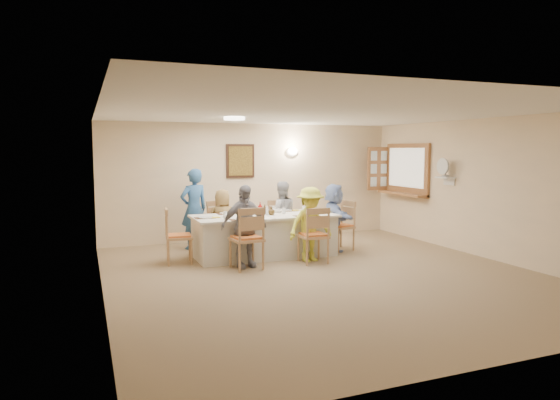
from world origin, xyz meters
name	(u,v)px	position (x,y,z in m)	size (l,w,h in m)	color
ground	(325,275)	(0.00, 0.00, 0.00)	(7.00, 7.00, 0.00)	brown
room_walls	(326,178)	(0.00, 0.00, 1.51)	(7.00, 7.00, 7.00)	beige
wall_picture	(240,161)	(-0.30, 3.46, 1.70)	(0.62, 0.05, 0.72)	#321B11
wall_sconce	(292,151)	(0.90, 3.44, 1.90)	(0.26, 0.09, 0.18)	white
ceiling_light	(234,119)	(-1.00, 1.50, 2.47)	(0.36, 0.36, 0.05)	white
serving_hatch	(407,170)	(3.21, 2.40, 1.50)	(0.06, 1.50, 1.15)	#986237
hatch_sill	(402,194)	(3.09, 2.40, 0.97)	(0.30, 1.50, 0.05)	#986237
shutter_door	(378,169)	(2.95, 3.16, 1.50)	(0.55, 0.04, 1.00)	#986237
fan_shelf	(445,178)	(3.13, 1.05, 1.40)	(0.22, 0.36, 0.03)	white
desk_fan	(444,170)	(3.10, 1.05, 1.55)	(0.30, 0.30, 0.28)	#A5A5A8
dining_table	(265,236)	(-0.40, 1.66, 0.38)	(2.59, 1.10, 0.76)	silver
chair_back_left	(221,226)	(-1.00, 2.46, 0.48)	(0.46, 0.46, 0.96)	tan
chair_back_right	(279,223)	(0.20, 2.46, 0.46)	(0.44, 0.44, 0.92)	tan
chair_front_left	(246,238)	(-1.00, 0.86, 0.52)	(0.49, 0.49, 1.03)	tan
chair_front_right	(313,235)	(0.20, 0.86, 0.49)	(0.47, 0.47, 0.98)	tan
chair_left_end	(179,236)	(-1.95, 1.66, 0.48)	(0.46, 0.46, 0.96)	tan
chair_right_end	(340,226)	(1.15, 1.66, 0.48)	(0.46, 0.46, 0.96)	tan
diner_back_left	(223,220)	(-1.00, 2.34, 0.60)	(0.63, 0.45, 1.20)	olive
diner_back_right	(281,214)	(0.20, 2.34, 0.66)	(0.73, 0.62, 1.32)	#A6A6AD
diner_front_left	(244,226)	(-1.00, 0.98, 0.69)	(0.84, 0.43, 1.37)	gray
diner_front_right	(310,224)	(0.20, 0.98, 0.65)	(0.90, 0.60, 1.30)	#E1E543
diner_right_end	(334,217)	(1.02, 1.66, 0.65)	(0.60, 1.25, 1.30)	#879FD4
caregiver	(194,209)	(-1.45, 2.81, 0.79)	(0.66, 0.52, 1.57)	#305E98
placemat_fl	(240,219)	(-1.00, 1.24, 0.76)	(0.33, 0.25, 0.01)	#472B19
plate_fl	(239,219)	(-1.00, 1.24, 0.77)	(0.25, 0.25, 0.02)	white
napkin_fl	(251,219)	(-0.82, 1.19, 0.77)	(0.14, 0.14, 0.01)	yellow
placemat_fr	(304,216)	(0.20, 1.24, 0.76)	(0.34, 0.25, 0.01)	#472B19
plate_fr	(304,215)	(0.20, 1.24, 0.77)	(0.26, 0.26, 0.02)	white
napkin_fr	(314,216)	(0.38, 1.19, 0.77)	(0.15, 0.15, 0.01)	yellow
placemat_bl	(226,214)	(-1.00, 2.08, 0.76)	(0.34, 0.25, 0.01)	#472B19
plate_bl	(226,213)	(-1.00, 2.08, 0.77)	(0.24, 0.24, 0.02)	white
napkin_bl	(236,213)	(-0.82, 2.03, 0.77)	(0.14, 0.14, 0.01)	yellow
placemat_br	(286,211)	(0.20, 2.08, 0.76)	(0.37, 0.28, 0.01)	#472B19
plate_br	(286,210)	(0.20, 2.08, 0.77)	(0.23, 0.23, 0.01)	white
napkin_br	(296,210)	(0.38, 2.03, 0.77)	(0.13, 0.13, 0.01)	yellow
placemat_le	(205,218)	(-1.50, 1.66, 0.76)	(0.34, 0.25, 0.01)	#472B19
plate_le	(205,217)	(-1.50, 1.66, 0.77)	(0.26, 0.26, 0.02)	white
napkin_le	(216,217)	(-1.32, 1.61, 0.77)	(0.14, 0.14, 0.01)	yellow
placemat_re	(320,212)	(0.72, 1.66, 0.76)	(0.36, 0.27, 0.01)	#472B19
plate_re	(320,211)	(0.72, 1.66, 0.77)	(0.23, 0.23, 0.01)	white
napkin_re	(330,211)	(0.90, 1.61, 0.77)	(0.14, 0.14, 0.01)	yellow
teacup_a	(226,217)	(-1.21, 1.32, 0.80)	(0.12, 0.12, 0.08)	white
teacup_b	(274,209)	(-0.01, 2.19, 0.80)	(0.11, 0.11, 0.08)	white
bowl_a	(254,216)	(-0.69, 1.39, 0.78)	(0.20, 0.20, 0.05)	white
bowl_b	(277,211)	(-0.04, 1.94, 0.79)	(0.25, 0.25, 0.06)	white
condiment_ketchup	(260,209)	(-0.48, 1.66, 0.88)	(0.12, 0.12, 0.24)	red
condiment_brown	(265,209)	(-0.37, 1.72, 0.85)	(0.11, 0.11, 0.18)	#473112
condiment_malt	(272,211)	(-0.29, 1.60, 0.84)	(0.16, 0.16, 0.15)	#473112
drinking_glass	(256,212)	(-0.55, 1.71, 0.82)	(0.07, 0.07, 0.11)	silver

